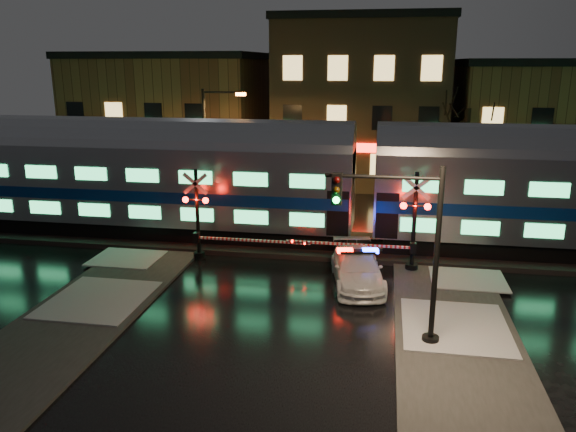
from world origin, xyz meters
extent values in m
plane|color=black|center=(0.00, 0.00, 0.00)|extent=(120.00, 120.00, 0.00)
cube|color=black|center=(0.00, 5.00, 0.12)|extent=(90.00, 4.20, 0.24)
cube|color=#2D2D2D|center=(-6.50, -6.00, 0.06)|extent=(4.00, 20.00, 0.12)
cube|color=#2D2D2D|center=(6.50, -6.00, 0.06)|extent=(4.00, 20.00, 0.12)
cube|color=brown|center=(-13.00, 22.00, 4.50)|extent=(14.00, 10.00, 9.00)
cube|color=brown|center=(2.00, 22.50, 5.75)|extent=(12.00, 11.00, 11.50)
cube|color=brown|center=(15.00, 22.00, 4.25)|extent=(12.00, 10.00, 8.50)
cube|color=black|center=(-9.98, 5.00, 0.64)|extent=(24.00, 2.40, 0.80)
cube|color=#B7BAC1|center=(-9.98, 5.00, 2.94)|extent=(25.00, 3.05, 3.80)
cube|color=navy|center=(-9.98, 5.00, 2.54)|extent=(24.75, 3.09, 0.55)
cube|color=#3ADE7D|center=(-9.98, 3.45, 1.79)|extent=(21.00, 0.05, 0.62)
cube|color=#3ADE7D|center=(-9.98, 3.45, 3.59)|extent=(21.00, 0.05, 0.62)
cylinder|color=#B7BAC1|center=(-9.98, 5.00, 4.64)|extent=(25.00, 3.05, 3.05)
imported|color=white|center=(3.00, 0.50, 0.68)|extent=(2.67, 4.96, 1.37)
cube|color=black|center=(3.00, 0.50, 1.41)|extent=(1.46, 0.60, 0.09)
cube|color=#FF0C05|center=(2.50, 0.41, 1.45)|extent=(0.67, 0.42, 0.16)
cube|color=#1426FF|center=(3.50, 0.59, 1.45)|extent=(0.67, 0.42, 0.16)
cylinder|color=black|center=(5.26, 2.40, 0.16)|extent=(0.55, 0.55, 0.33)
cylinder|color=black|center=(5.26, 2.40, 2.19)|extent=(0.18, 0.18, 4.38)
sphere|color=#FF0C05|center=(4.77, 2.22, 2.95)|extent=(0.28, 0.28, 0.28)
sphere|color=#FF0C05|center=(5.75, 2.22, 2.95)|extent=(0.28, 0.28, 0.28)
cube|color=white|center=(2.52, 2.15, 1.15)|extent=(5.47, 0.10, 0.10)
cube|color=black|center=(5.26, 2.15, 1.15)|extent=(0.25, 0.30, 0.45)
cylinder|color=black|center=(-4.34, 2.40, 0.16)|extent=(0.52, 0.52, 0.31)
cylinder|color=black|center=(-4.34, 2.40, 2.09)|extent=(0.17, 0.17, 4.17)
sphere|color=#FF0C05|center=(-4.81, 2.22, 2.82)|extent=(0.27, 0.27, 0.27)
sphere|color=#FF0C05|center=(-3.87, 2.22, 2.82)|extent=(0.27, 0.27, 0.27)
cube|color=white|center=(-1.73, 2.15, 1.10)|extent=(5.22, 0.10, 0.10)
cube|color=black|center=(-4.34, 2.15, 1.10)|extent=(0.25, 0.30, 0.45)
cylinder|color=black|center=(5.60, -4.20, 0.14)|extent=(0.54, 0.54, 0.29)
cylinder|color=black|center=(5.60, -4.20, 2.90)|extent=(0.17, 0.17, 5.80)
cylinder|color=black|center=(3.86, -4.20, 5.41)|extent=(3.48, 0.12, 0.12)
cube|color=black|center=(2.51, -4.35, 5.03)|extent=(0.31, 0.27, 0.97)
sphere|color=#0CFF3F|center=(2.51, -4.51, 4.72)|extent=(0.21, 0.21, 0.21)
cylinder|color=black|center=(-6.03, 9.00, 3.69)|extent=(0.18, 0.18, 7.37)
cylinder|color=black|center=(-4.93, 9.00, 7.19)|extent=(2.21, 0.11, 0.11)
cube|color=orange|center=(-3.91, 9.00, 7.10)|extent=(0.51, 0.26, 0.17)
camera|label=1|loc=(3.90, -21.01, 8.73)|focal=35.00mm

